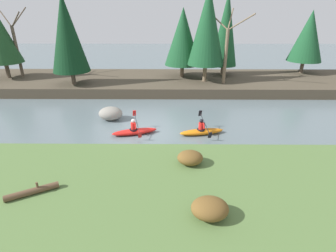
{
  "coord_description": "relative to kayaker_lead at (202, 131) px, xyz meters",
  "views": [
    {
      "loc": [
        1.53,
        -14.75,
        6.97
      ],
      "look_at": [
        1.4,
        -0.43,
        0.55
      ],
      "focal_mm": 28.0,
      "sensor_mm": 36.0,
      "label": 1
    }
  ],
  "objects": [
    {
      "name": "riverbank_near",
      "position": [
        -3.45,
        -5.98,
        0.17
      ],
      "size": [
        44.0,
        6.42,
        0.79
      ],
      "color": "#56753D",
      "rests_on": "ground"
    },
    {
      "name": "kayaker_lead",
      "position": [
        0.0,
        0.0,
        0.0
      ],
      "size": [
        2.79,
        2.06,
        1.2
      ],
      "rotation": [
        0.0,
        0.0,
        0.21
      ],
      "color": "orange",
      "rests_on": "ground"
    },
    {
      "name": "conifer_tree_mid_left",
      "position": [
        -0.78,
        11.23,
        4.36
      ],
      "size": [
        3.37,
        3.37,
        6.28
      ],
      "color": "brown",
      "rests_on": "riverbank_far"
    },
    {
      "name": "riverbank_far",
      "position": [
        -3.45,
        10.71,
        0.21
      ],
      "size": [
        44.0,
        8.03,
        0.86
      ],
      "color": "#4C4233",
      "rests_on": "ground"
    },
    {
      "name": "bare_tree_mid_upstream",
      "position": [
        2.87,
        8.85,
        3.56
      ],
      "size": [
        3.42,
        3.38,
        6.19
      ],
      "color": "#7A664C",
      "rests_on": "riverbank_far"
    },
    {
      "name": "shrub_clump_third",
      "position": [
        -0.64,
        -7.76,
        0.9
      ],
      "size": [
        1.22,
        1.02,
        0.66
      ],
      "color": "brown",
      "rests_on": "riverbank_near"
    },
    {
      "name": "conifer_tree_mid_right",
      "position": [
        3.34,
        12.13,
        4.96
      ],
      "size": [
        2.54,
        2.54,
        7.73
      ],
      "color": "#7A664C",
      "rests_on": "riverbank_far"
    },
    {
      "name": "kayaker_middle",
      "position": [
        -4.07,
        -0.03,
        0.0
      ],
      "size": [
        2.77,
        2.04,
        1.2
      ],
      "rotation": [
        0.0,
        0.0,
        0.28
      ],
      "color": "red",
      "rests_on": "ground"
    },
    {
      "name": "conifer_tree_right",
      "position": [
        11.7,
        13.01,
        4.27
      ],
      "size": [
        3.34,
        3.34,
        6.06
      ],
      "color": "brown",
      "rests_on": "riverbank_far"
    },
    {
      "name": "conifer_tree_centre",
      "position": [
        1.22,
        9.51,
        5.39
      ],
      "size": [
        3.23,
        3.23,
        8.01
      ],
      "color": "#7A664C",
      "rests_on": "riverbank_far"
    },
    {
      "name": "boulder_midstream",
      "position": [
        -5.99,
        2.25,
        0.23
      ],
      "size": [
        1.61,
        1.26,
        0.91
      ],
      "color": "gray",
      "rests_on": "ground"
    },
    {
      "name": "shrub_clump_second",
      "position": [
        -1.06,
        -4.58,
        0.87
      ],
      "size": [
        1.11,
        0.93,
        0.6
      ],
      "color": "brown",
      "rests_on": "riverbank_near"
    },
    {
      "name": "conifer_tree_left",
      "position": [
        -10.5,
        8.4,
        4.89
      ],
      "size": [
        3.15,
        3.15,
        7.39
      ],
      "color": "brown",
      "rests_on": "riverbank_far"
    },
    {
      "name": "driftwood_log",
      "position": [
        -6.93,
        -6.69,
        0.69
      ],
      "size": [
        1.71,
        1.09,
        0.44
      ],
      "rotation": [
        0.0,
        0.0,
        0.5
      ],
      "color": "brown",
      "rests_on": "riverbank_near"
    },
    {
      "name": "ground_plane",
      "position": [
        -3.45,
        0.41,
        -0.22
      ],
      "size": [
        90.0,
        90.0,
        0.0
      ],
      "primitive_type": "plane",
      "color": "slate"
    },
    {
      "name": "bare_tree_upstream",
      "position": [
        -16.4,
        11.08,
        3.6
      ],
      "size": [
        3.47,
        3.43,
        6.29
      ],
      "color": "brown",
      "rests_on": "riverbank_far"
    }
  ]
}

